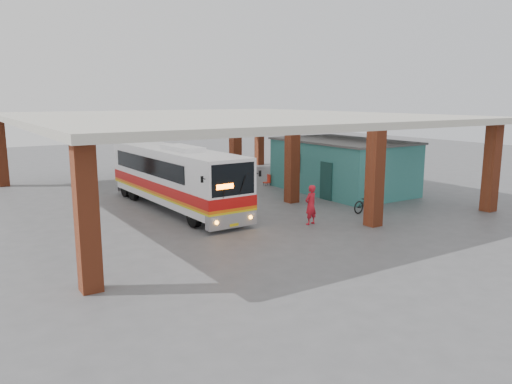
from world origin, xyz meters
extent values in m
plane|color=#515154|center=(0.00, 0.00, 0.00)|extent=(90.00, 90.00, 0.00)
cube|color=#983E21|center=(3.00, -3.00, 2.17)|extent=(0.60, 0.60, 4.35)
cube|color=#983E21|center=(3.00, 3.00, 2.17)|extent=(0.60, 0.60, 4.35)
cube|color=#983E21|center=(3.00, 9.00, 2.17)|extent=(0.60, 0.60, 4.35)
cube|color=#983E21|center=(-9.50, -4.00, 2.17)|extent=(0.60, 0.60, 4.35)
cube|color=#983E21|center=(-9.50, 17.00, 2.17)|extent=(0.60, 0.60, 4.35)
cube|color=#983E21|center=(10.00, -4.00, 2.17)|extent=(0.60, 0.60, 4.35)
cube|color=#983E21|center=(10.00, 17.00, 2.17)|extent=(0.60, 0.60, 4.35)
cube|color=beige|center=(0.50, 6.50, 4.50)|extent=(21.00, 23.00, 0.30)
cube|color=#317A75|center=(7.50, 4.00, 1.50)|extent=(5.00, 8.00, 3.00)
cube|color=#4F4F4F|center=(7.50, 4.00, 3.05)|extent=(5.20, 8.20, 0.12)
cube|color=#163D39|center=(4.98, 2.50, 1.05)|extent=(0.08, 0.95, 2.10)
cube|color=black|center=(4.98, 5.50, 1.80)|extent=(0.08, 1.20, 1.00)
cube|color=black|center=(4.95, 5.50, 1.80)|extent=(0.04, 1.30, 1.10)
cube|color=white|center=(-2.92, 4.93, 1.76)|extent=(2.71, 11.21, 2.60)
cube|color=white|center=(-2.89, 4.01, 3.16)|extent=(1.21, 2.82, 0.23)
cube|color=gray|center=(-2.74, -0.47, 0.51)|extent=(2.35, 0.45, 0.65)
cube|color=#BB0E0D|center=(-2.92, 4.93, 1.25)|extent=(2.75, 11.21, 0.46)
cube|color=orange|center=(-2.92, 4.93, 0.96)|extent=(2.75, 11.21, 0.12)
cube|color=yellow|center=(-2.92, 4.93, 0.85)|extent=(2.75, 11.21, 0.09)
cube|color=black|center=(-2.73, -0.59, 2.25)|extent=(2.07, 0.17, 1.35)
cube|color=black|center=(-4.12, 5.64, 2.23)|extent=(0.34, 8.35, 0.84)
cube|color=black|center=(-1.78, 5.72, 2.23)|extent=(0.34, 8.35, 0.84)
cube|color=#FF5905|center=(-3.15, -0.67, 2.00)|extent=(0.79, 0.08, 0.20)
sphere|color=orange|center=(-3.56, -0.69, 0.54)|extent=(0.17, 0.17, 0.17)
sphere|color=orange|center=(-1.89, -0.63, 0.54)|extent=(0.17, 0.17, 0.17)
cube|color=yellow|center=(-2.73, -0.67, 0.32)|extent=(0.42, 0.04, 0.11)
cylinder|color=black|center=(-3.77, 1.00, 0.46)|extent=(0.33, 0.94, 0.93)
cylinder|color=black|center=(-1.81, 1.07, 0.46)|extent=(0.33, 0.94, 0.93)
cylinder|color=black|center=(-4.02, 8.15, 0.46)|extent=(0.33, 0.94, 0.93)
cylinder|color=black|center=(-2.06, 8.21, 0.46)|extent=(0.33, 0.94, 0.93)
cylinder|color=black|center=(-4.06, 9.35, 0.46)|extent=(0.33, 0.94, 0.93)
cylinder|color=black|center=(-2.10, 9.42, 0.46)|extent=(0.33, 0.94, 0.93)
imported|color=black|center=(4.70, -0.93, 0.50)|extent=(1.97, 0.85, 1.01)
imported|color=red|center=(0.82, -1.33, 0.89)|extent=(0.72, 0.55, 1.78)
cube|color=red|center=(4.75, 8.04, 0.21)|extent=(0.40, 0.40, 0.05)
cube|color=red|center=(4.92, 8.03, 0.45)|extent=(0.07, 0.38, 0.54)
cylinder|color=black|center=(4.59, 7.90, 0.09)|extent=(0.03, 0.03, 0.18)
cylinder|color=black|center=(4.90, 7.88, 0.09)|extent=(0.03, 0.03, 0.18)
cylinder|color=black|center=(4.61, 8.20, 0.09)|extent=(0.03, 0.03, 0.18)
cylinder|color=black|center=(4.92, 8.19, 0.09)|extent=(0.03, 0.03, 0.18)
camera|label=1|loc=(-12.88, -18.22, 5.55)|focal=35.00mm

